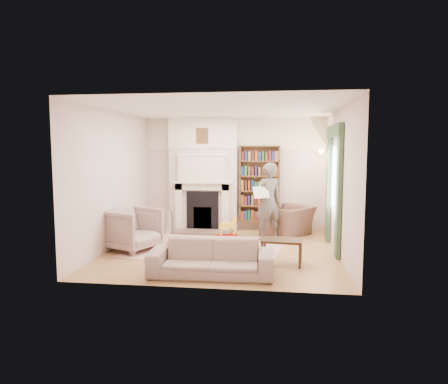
# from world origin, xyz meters

# --- Properties ---
(floor) EXTENTS (4.50, 4.50, 0.00)m
(floor) POSITION_xyz_m (0.00, 0.00, 0.00)
(floor) COLOR olive
(floor) RESTS_ON ground
(ceiling) EXTENTS (4.50, 4.50, 0.00)m
(ceiling) POSITION_xyz_m (0.00, 0.00, 2.80)
(ceiling) COLOR white
(ceiling) RESTS_ON wall_back
(wall_back) EXTENTS (4.50, 0.00, 4.50)m
(wall_back) POSITION_xyz_m (0.00, 2.25, 1.40)
(wall_back) COLOR beige
(wall_back) RESTS_ON floor
(wall_front) EXTENTS (4.50, 0.00, 4.50)m
(wall_front) POSITION_xyz_m (0.00, -2.25, 1.40)
(wall_front) COLOR beige
(wall_front) RESTS_ON floor
(wall_left) EXTENTS (0.00, 4.50, 4.50)m
(wall_left) POSITION_xyz_m (-2.25, 0.00, 1.40)
(wall_left) COLOR beige
(wall_left) RESTS_ON floor
(wall_right) EXTENTS (0.00, 4.50, 4.50)m
(wall_right) POSITION_xyz_m (2.25, 0.00, 1.40)
(wall_right) COLOR beige
(wall_right) RESTS_ON floor
(fireplace) EXTENTS (1.70, 0.58, 2.80)m
(fireplace) POSITION_xyz_m (-0.75, 2.05, 1.39)
(fireplace) COLOR beige
(fireplace) RESTS_ON floor
(bookcase) EXTENTS (1.00, 0.24, 1.85)m
(bookcase) POSITION_xyz_m (0.65, 2.12, 1.18)
(bookcase) COLOR brown
(bookcase) RESTS_ON floor
(window) EXTENTS (0.02, 0.90, 1.30)m
(window) POSITION_xyz_m (2.23, 0.40, 1.45)
(window) COLOR silver
(window) RESTS_ON wall_right
(curtain_left) EXTENTS (0.07, 0.32, 2.40)m
(curtain_left) POSITION_xyz_m (2.20, -0.30, 1.20)
(curtain_left) COLOR #324D32
(curtain_left) RESTS_ON floor
(curtain_right) EXTENTS (0.07, 0.32, 2.40)m
(curtain_right) POSITION_xyz_m (2.20, 1.10, 1.20)
(curtain_right) COLOR #324D32
(curtain_right) RESTS_ON floor
(pelmet) EXTENTS (0.09, 1.70, 0.24)m
(pelmet) POSITION_xyz_m (2.19, 0.40, 2.38)
(pelmet) COLOR #324D32
(pelmet) RESTS_ON wall_right
(wall_sconce) EXTENTS (0.20, 0.24, 0.24)m
(wall_sconce) POSITION_xyz_m (2.03, 1.50, 1.90)
(wall_sconce) COLOR gold
(wall_sconce) RESTS_ON wall_right
(rug) EXTENTS (3.26, 2.72, 0.01)m
(rug) POSITION_xyz_m (-0.33, -0.01, 0.01)
(rug) COLOR beige
(rug) RESTS_ON floor
(armchair_reading) EXTENTS (1.39, 1.41, 0.69)m
(armchair_reading) POSITION_xyz_m (1.34, 1.58, 0.35)
(armchair_reading) COLOR #492827
(armchair_reading) RESTS_ON floor
(armchair_left) EXTENTS (1.21, 1.20, 0.84)m
(armchair_left) POSITION_xyz_m (-1.79, -0.23, 0.42)
(armchair_left) COLOR #B9AB99
(armchair_left) RESTS_ON floor
(sofa) EXTENTS (1.99, 0.83, 0.57)m
(sofa) POSITION_xyz_m (0.04, -1.64, 0.29)
(sofa) COLOR #ADA58F
(sofa) RESTS_ON floor
(man_reading) EXTENTS (0.76, 0.68, 1.73)m
(man_reading) POSITION_xyz_m (0.89, 0.98, 0.87)
(man_reading) COLOR #4E463F
(man_reading) RESTS_ON floor
(newspaper) EXTENTS (0.37, 0.28, 0.25)m
(newspaper) POSITION_xyz_m (0.74, 0.78, 1.10)
(newspaper) COLOR white
(newspaper) RESTS_ON man_reading
(coffee_table) EXTENTS (0.74, 0.52, 0.45)m
(coffee_table) POSITION_xyz_m (1.17, -0.87, 0.23)
(coffee_table) COLOR #372613
(coffee_table) RESTS_ON floor
(paraffin_heater) EXTENTS (0.26, 0.26, 0.55)m
(paraffin_heater) POSITION_xyz_m (-1.51, 1.41, 0.28)
(paraffin_heater) COLOR #B0B2B8
(paraffin_heater) RESTS_ON floor
(rocking_horse) EXTENTS (0.56, 0.39, 0.45)m
(rocking_horse) POSITION_xyz_m (-0.05, 1.20, 0.23)
(rocking_horse) COLOR yellow
(rocking_horse) RESTS_ON rug
(board_game) EXTENTS (0.50, 0.50, 0.03)m
(board_game) POSITION_xyz_m (-0.62, 0.09, 0.03)
(board_game) COLOR gold
(board_game) RESTS_ON rug
(game_box_lid) EXTENTS (0.37, 0.29, 0.05)m
(game_box_lid) POSITION_xyz_m (-1.02, 0.28, 0.04)
(game_box_lid) COLOR red
(game_box_lid) RESTS_ON rug
(comic_annuals) EXTENTS (0.61, 0.68, 0.02)m
(comic_annuals) POSITION_xyz_m (0.20, -0.35, 0.02)
(comic_annuals) COLOR red
(comic_annuals) RESTS_ON rug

